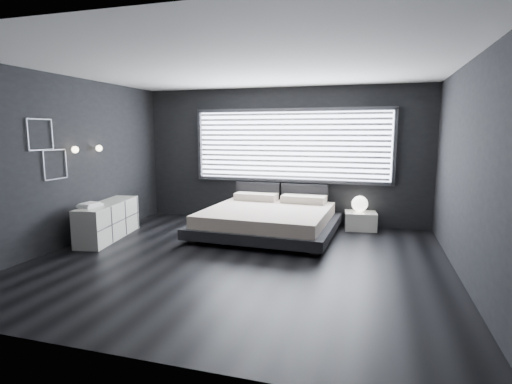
% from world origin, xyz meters
% --- Properties ---
extents(room, '(6.04, 6.00, 2.80)m').
position_xyz_m(room, '(0.00, 0.00, 1.40)').
color(room, black).
rests_on(room, ground).
extents(window, '(4.14, 0.09, 1.52)m').
position_xyz_m(window, '(0.20, 2.70, 1.61)').
color(window, white).
rests_on(window, ground).
extents(headboard, '(1.96, 0.16, 0.52)m').
position_xyz_m(headboard, '(0.02, 2.64, 0.57)').
color(headboard, black).
rests_on(headboard, ground).
extents(sconce_near, '(0.18, 0.11, 0.11)m').
position_xyz_m(sconce_near, '(-2.88, 0.05, 1.60)').
color(sconce_near, silver).
rests_on(sconce_near, ground).
extents(sconce_far, '(0.18, 0.11, 0.11)m').
position_xyz_m(sconce_far, '(-2.88, 0.65, 1.60)').
color(sconce_far, silver).
rests_on(sconce_far, ground).
extents(wall_art_upper, '(0.01, 0.48, 0.48)m').
position_xyz_m(wall_art_upper, '(-2.98, -0.55, 1.85)').
color(wall_art_upper, '#47474C').
rests_on(wall_art_upper, ground).
extents(wall_art_lower, '(0.01, 0.48, 0.48)m').
position_xyz_m(wall_art_lower, '(-2.98, -0.30, 1.38)').
color(wall_art_lower, '#47474C').
rests_on(wall_art_lower, ground).
extents(bed, '(2.53, 2.43, 0.63)m').
position_xyz_m(bed, '(0.02, 1.60, 0.29)').
color(bed, black).
rests_on(bed, ground).
extents(nightstand, '(0.64, 0.55, 0.35)m').
position_xyz_m(nightstand, '(1.66, 2.44, 0.17)').
color(nightstand, silver).
rests_on(nightstand, ground).
extents(orb_lamp, '(0.31, 0.31, 0.31)m').
position_xyz_m(orb_lamp, '(1.63, 2.49, 0.50)').
color(orb_lamp, white).
rests_on(orb_lamp, nightstand).
extents(dresser, '(0.73, 1.67, 0.65)m').
position_xyz_m(dresser, '(-2.65, 0.49, 0.32)').
color(dresser, silver).
rests_on(dresser, ground).
extents(book_stack, '(0.30, 0.37, 0.07)m').
position_xyz_m(book_stack, '(-2.67, 0.06, 0.68)').
color(book_stack, white).
rests_on(book_stack, dresser).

